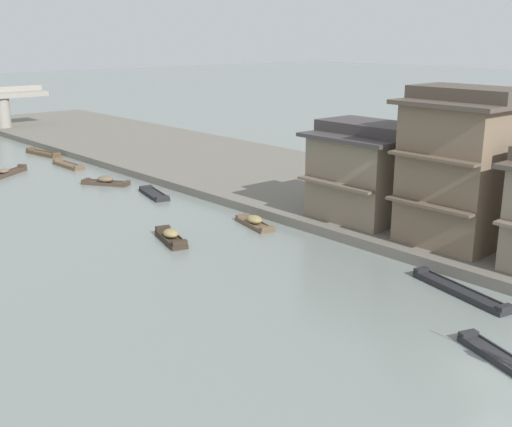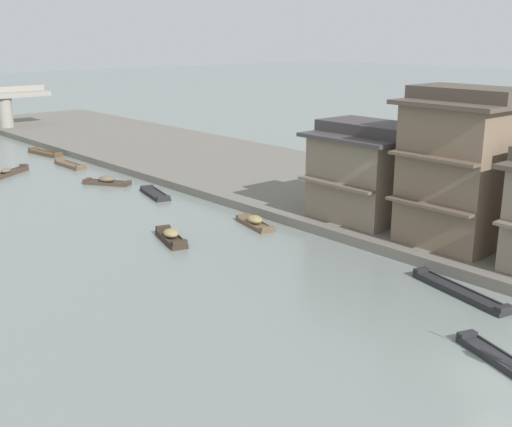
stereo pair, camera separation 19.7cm
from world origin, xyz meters
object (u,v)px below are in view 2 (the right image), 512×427
at_px(boat_moored_second, 155,194).
at_px(house_waterfront_second, 464,167).
at_px(boat_moored_third, 107,181).
at_px(boat_midriver_upstream, 459,292).
at_px(house_waterfront_tall, 370,171).
at_px(boat_midriver_drifting, 255,222).
at_px(boat_foreground_poled, 504,362).
at_px(boat_moored_nearest, 70,165).
at_px(boat_crossing_west, 45,153).
at_px(boat_moored_far, 171,237).
at_px(boat_upstream_distant, 6,174).

distance_m(boat_moored_second, house_waterfront_second, 23.92).
xyz_separation_m(boat_moored_third, boat_midriver_upstream, (1.46, -32.25, -0.13)).
bearing_deg(house_waterfront_second, house_waterfront_tall, 88.85).
bearing_deg(boat_midriver_drifting, house_waterfront_second, -63.57).
distance_m(boat_foreground_poled, boat_moored_nearest, 46.26).
distance_m(boat_moored_second, boat_crossing_west, 22.33).
xyz_separation_m(boat_moored_far, boat_midriver_drifting, (5.93, -0.89, -0.03)).
bearing_deg(house_waterfront_second, boat_moored_third, 104.04).
height_order(boat_moored_nearest, boat_crossing_west, boat_crossing_west).
bearing_deg(boat_midriver_drifting, boat_upstream_distant, 104.37).
relative_size(boat_foreground_poled, boat_moored_second, 1.05).
bearing_deg(boat_moored_nearest, boat_moored_far, -102.13).
xyz_separation_m(boat_moored_second, house_waterfront_second, (6.19, -22.60, 4.79)).
bearing_deg(boat_moored_second, house_waterfront_tall, -68.26).
xyz_separation_m(boat_foreground_poled, boat_moored_second, (4.27, 31.23, -0.00)).
height_order(boat_upstream_distant, house_waterfront_tall, house_waterfront_tall).
relative_size(boat_moored_nearest, house_waterfront_second, 0.53).
bearing_deg(boat_crossing_west, boat_moored_far, -100.71).
bearing_deg(boat_midriver_upstream, boat_upstream_distant, 99.17).
height_order(boat_moored_third, house_waterfront_second, house_waterfront_second).
xyz_separation_m(boat_moored_nearest, boat_crossing_west, (0.77, 7.49, 0.01)).
bearing_deg(boat_midriver_upstream, house_waterfront_tall, 60.95).
bearing_deg(house_waterfront_tall, boat_midriver_upstream, -119.05).
bearing_deg(boat_midriver_upstream, boat_moored_second, 91.13).
xyz_separation_m(boat_moored_nearest, boat_midriver_drifting, (0.52, -26.05, 0.10)).
bearing_deg(boat_foreground_poled, boat_upstream_distant, 92.28).
height_order(boat_moored_far, boat_midriver_upstream, boat_moored_far).
height_order(boat_moored_far, house_waterfront_tall, house_waterfront_tall).
xyz_separation_m(boat_foreground_poled, house_waterfront_tall, (10.60, 15.36, 3.49)).
xyz_separation_m(boat_moored_far, house_waterfront_tall, (11.72, -5.53, 3.33)).
height_order(boat_midriver_drifting, boat_upstream_distant, boat_midriver_drifting).
height_order(boat_moored_second, boat_midriver_drifting, boat_midriver_drifting).
relative_size(boat_moored_third, boat_midriver_upstream, 0.68).
relative_size(boat_foreground_poled, house_waterfront_tall, 0.65).
xyz_separation_m(boat_midriver_upstream, house_waterfront_second, (5.67, 3.72, 4.78)).
distance_m(boat_midriver_upstream, house_waterfront_second, 8.30).
distance_m(boat_moored_nearest, boat_midriver_upstream, 41.15).
height_order(boat_midriver_upstream, boat_upstream_distant, boat_upstream_distant).
bearing_deg(boat_moored_second, house_waterfront_second, -74.68).
bearing_deg(boat_foreground_poled, house_waterfront_second, 39.51).
distance_m(boat_moored_third, boat_upstream_distant, 10.15).
distance_m(boat_moored_third, boat_midriver_upstream, 32.28).
xyz_separation_m(boat_midriver_drifting, house_waterfront_tall, (5.79, -4.64, 3.36)).
bearing_deg(boat_moored_nearest, boat_moored_third, -96.11).
distance_m(boat_midriver_upstream, boat_upstream_distant, 41.52).
bearing_deg(boat_foreground_poled, boat_crossing_west, 84.61).
bearing_deg(boat_foreground_poled, house_waterfront_tall, 55.40).
bearing_deg(boat_midriver_upstream, house_waterfront_second, 33.26).
bearing_deg(boat_moored_far, boat_moored_second, 62.45).
height_order(boat_midriver_upstream, house_waterfront_tall, house_waterfront_tall).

